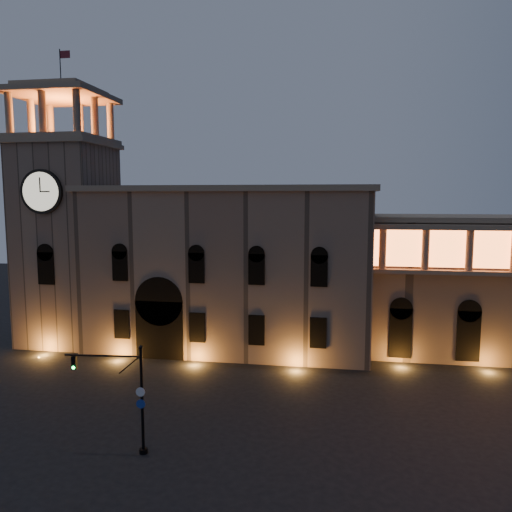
# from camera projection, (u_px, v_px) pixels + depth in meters

# --- Properties ---
(ground) EXTENTS (160.00, 160.00, 0.00)m
(ground) POSITION_uv_depth(u_px,v_px,m) (189.00, 440.00, 33.90)
(ground) COLOR black
(ground) RESTS_ON ground
(government_building) EXTENTS (30.80, 12.80, 17.60)m
(government_building) POSITION_uv_depth(u_px,v_px,m) (229.00, 267.00, 54.69)
(government_building) COLOR #775F4E
(government_building) RESTS_ON ground
(clock_tower) EXTENTS (9.80, 9.80, 32.40)m
(clock_tower) POSITION_uv_depth(u_px,v_px,m) (68.00, 232.00, 56.32)
(clock_tower) COLOR #775F4E
(clock_tower) RESTS_ON ground
(traffic_light) EXTENTS (5.21, 0.89, 7.16)m
(traffic_light) POSITION_uv_depth(u_px,v_px,m) (128.00, 397.00, 31.83)
(traffic_light) COLOR black
(traffic_light) RESTS_ON ground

